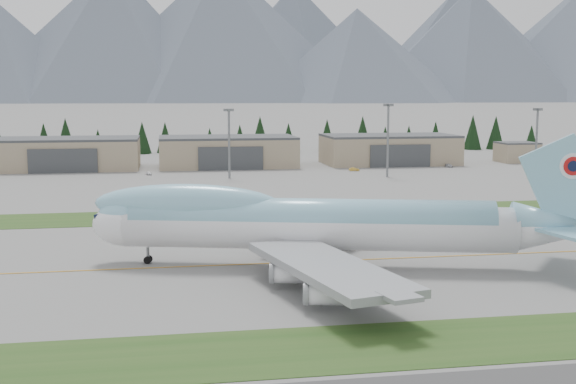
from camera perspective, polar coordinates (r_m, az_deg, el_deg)
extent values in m
plane|color=slate|center=(116.06, 9.08, -5.18)|extent=(7000.00, 7000.00, 0.00)
cube|color=#284A1A|center=(82.33, 17.72, -10.89)|extent=(400.00, 14.00, 0.08)
cube|color=#284A1A|center=(158.52, 3.88, -1.62)|extent=(400.00, 18.00, 0.08)
cube|color=orange|center=(116.06, 9.08, -5.18)|extent=(400.00, 0.40, 0.02)
cylinder|color=white|center=(107.96, 2.32, -2.80)|extent=(57.98, 21.14, 6.75)
cylinder|color=#88C7E0|center=(107.79, 1.77, -2.15)|extent=(53.83, 19.60, 6.23)
ellipsoid|color=white|center=(113.03, -12.59, -2.51)|extent=(12.15, 9.25, 6.75)
ellipsoid|color=#88C7E0|center=(112.82, -12.61, -1.88)|extent=(10.18, 7.81, 5.72)
ellipsoid|color=#88C7E0|center=(110.06, -7.99, -0.97)|extent=(29.18, 12.75, 6.23)
cube|color=#0C1433|center=(113.95, -14.35, -1.79)|extent=(2.83, 3.17, 1.35)
cone|color=white|center=(111.82, 20.16, -2.91)|extent=(13.72, 9.53, 6.61)
cone|color=#88C7E0|center=(111.60, 20.19, -2.28)|extent=(12.57, 8.70, 6.02)
cube|color=#88C7E0|center=(111.06, 20.85, 0.67)|extent=(12.33, 3.76, 14.33)
cylinder|color=white|center=(111.55, 21.47, 1.96)|extent=(3.67, 1.14, 3.74)
cylinder|color=red|center=(111.65, 21.46, 1.97)|extent=(2.67, 0.88, 2.70)
cylinder|color=#0C1433|center=(111.75, 21.44, 1.97)|extent=(1.56, 0.59, 1.56)
cube|color=#88C7E0|center=(118.17, 20.37, -2.06)|extent=(12.08, 12.77, 0.48)
cube|color=gray|center=(125.07, 3.62, -2.22)|extent=(28.33, 29.62, 1.04)
cube|color=gray|center=(91.53, 3.12, -5.94)|extent=(16.84, 32.59, 1.04)
cylinder|color=white|center=(121.55, 1.31, -3.45)|extent=(5.88, 3.87, 2.60)
cylinder|color=white|center=(130.83, 3.81, -2.66)|extent=(5.88, 3.87, 2.60)
cylinder|color=white|center=(96.29, 0.33, -6.44)|extent=(5.88, 3.87, 2.60)
cylinder|color=white|center=(86.70, 3.20, -8.07)|extent=(5.88, 3.87, 2.60)
cylinder|color=slate|center=(113.08, -11.01, -4.93)|extent=(0.56, 0.56, 2.49)
cylinder|color=slate|center=(112.02, 1.58, -4.85)|extent=(0.71, 0.71, 2.70)
cylinder|color=slate|center=(105.96, 1.38, -5.59)|extent=(0.71, 0.71, 2.70)
cylinder|color=slate|center=(111.85, 4.24, -4.89)|extent=(0.71, 0.71, 2.70)
cylinder|color=slate|center=(105.78, 4.20, -5.63)|extent=(0.71, 0.71, 2.70)
cylinder|color=black|center=(112.84, -11.05, -5.31)|extent=(1.20, 0.64, 1.14)
cylinder|color=black|center=(113.62, -10.94, -5.21)|extent=(1.20, 0.64, 1.14)
cylinder|color=black|center=(112.18, 1.58, -5.21)|extent=(1.34, 0.82, 1.25)
cylinder|color=black|center=(106.13, 1.38, -5.97)|extent=(1.34, 0.82, 1.25)
cylinder|color=black|center=(112.01, 4.24, -5.25)|extent=(1.34, 0.82, 1.25)
cylinder|color=black|center=(105.95, 4.20, -6.01)|extent=(1.34, 0.82, 1.25)
cube|color=tan|center=(260.02, -16.98, 2.84)|extent=(48.00, 26.00, 10.00)
cube|color=#3B3E41|center=(259.65, -17.03, 4.03)|extent=(48.00, 26.00, 0.80)
cube|color=#3B3E41|center=(246.97, -17.36, 2.35)|extent=(22.08, 0.60, 8.00)
cube|color=tan|center=(258.79, -4.80, 3.13)|extent=(48.00, 26.00, 10.00)
cube|color=#3B3E41|center=(258.41, -4.82, 4.33)|extent=(48.00, 26.00, 0.80)
cube|color=#3B3E41|center=(245.67, -4.54, 2.65)|extent=(22.08, 0.60, 8.00)
cube|color=tan|center=(270.50, 7.99, 3.28)|extent=(48.00, 26.00, 10.00)
cube|color=#3B3E41|center=(270.14, 8.01, 4.43)|extent=(48.00, 26.00, 0.80)
cube|color=#3B3E41|center=(257.98, 8.87, 2.83)|extent=(22.08, 0.60, 8.00)
cube|color=tan|center=(287.89, 17.64, 2.96)|extent=(14.00, 12.00, 7.00)
cube|color=#3B3E41|center=(287.62, 17.68, 3.72)|extent=(14.00, 12.00, 0.60)
cylinder|color=slate|center=(221.99, -4.67, 3.73)|extent=(0.70, 0.70, 20.52)
cube|color=slate|center=(221.50, -4.70, 6.48)|extent=(3.20, 3.20, 0.80)
cylinder|color=slate|center=(226.78, 7.89, 3.95)|extent=(0.70, 0.70, 21.98)
cube|color=slate|center=(226.32, 7.95, 6.83)|extent=(3.20, 3.20, 0.80)
cylinder|color=slate|center=(247.52, 19.03, 3.74)|extent=(0.70, 0.70, 20.43)
cube|color=slate|center=(247.08, 19.14, 6.19)|extent=(3.20, 3.20, 0.80)
imported|color=white|center=(235.26, -10.94, 1.33)|extent=(2.26, 3.36, 1.06)
imported|color=gold|center=(243.93, 5.25, 1.66)|extent=(3.64, 1.57, 1.17)
imported|color=#B5B7BB|center=(261.64, 12.61, 1.92)|extent=(2.23, 4.22, 1.16)
cone|color=black|center=(325.75, -18.73, 4.01)|extent=(7.56, 7.56, 13.49)
cone|color=black|center=(325.06, -17.15, 4.25)|extent=(8.73, 8.73, 15.59)
cone|color=black|center=(318.10, -14.77, 3.85)|extent=(6.13, 6.13, 10.95)
cone|color=black|center=(319.19, -11.44, 4.23)|extent=(7.78, 7.78, 13.89)
cone|color=black|center=(321.24, -9.68, 4.27)|extent=(7.64, 7.64, 13.65)
cone|color=black|center=(316.27, -6.20, 4.06)|extent=(6.26, 6.26, 11.17)
cone|color=black|center=(325.14, -3.82, 4.28)|extent=(6.82, 6.82, 12.19)
cone|color=black|center=(320.80, -2.22, 4.59)|extent=(8.97, 8.97, 16.02)
cone|color=black|center=(324.80, 0.04, 4.36)|extent=(7.26, 7.26, 12.96)
cone|color=black|center=(329.03, 3.10, 4.52)|extent=(8.08, 8.08, 14.43)
cone|color=black|center=(334.07, 5.91, 4.66)|extent=(8.85, 8.85, 15.81)
cone|color=black|center=(333.49, 7.68, 4.22)|extent=(6.22, 6.22, 11.10)
cone|color=black|center=(338.70, 9.52, 4.26)|extent=(6.36, 6.36, 11.36)
cone|color=black|center=(345.39, 11.57, 4.42)|extent=(7.33, 7.33, 13.08)
cone|color=black|center=(347.88, 14.38, 4.61)|extent=(9.07, 9.07, 16.20)
cone|color=black|center=(352.28, 16.09, 4.54)|extent=(8.76, 8.76, 15.64)
cone|color=black|center=(365.37, 18.67, 4.19)|extent=(6.25, 6.25, 11.17)
cone|color=#485160|center=(2405.46, -13.80, 11.96)|extent=(888.84, 888.84, 420.67)
cone|color=#485160|center=(2430.11, -5.32, 12.57)|extent=(996.84, 996.84, 460.49)
cone|color=#485160|center=(2271.61, 5.44, 10.69)|extent=(692.37, 692.37, 284.98)
cone|color=white|center=(2277.60, 5.47, 12.83)|extent=(263.10, 263.10, 113.99)
cone|color=#485160|center=(2594.00, 14.23, 11.25)|extent=(838.52, 838.52, 386.60)
cone|color=white|center=(2604.06, 14.31, 13.79)|extent=(318.64, 318.64, 154.64)
cone|color=#485160|center=(3019.99, -12.99, 11.89)|extent=(1010.14, 1010.14, 505.07)
cone|color=white|center=(3033.89, -13.07, 14.55)|extent=(404.06, 404.06, 222.23)
cone|color=#485160|center=(3062.01, 0.50, 11.78)|extent=(957.66, 957.66, 478.83)
cone|color=white|center=(3074.27, 0.50, 14.27)|extent=(383.07, 383.07, 210.69)
cone|color=#485160|center=(3257.94, 12.95, 11.21)|extent=(928.50, 928.50, 464.25)
cone|color=white|center=(3268.75, 13.02, 13.49)|extent=(371.40, 371.40, 204.27)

